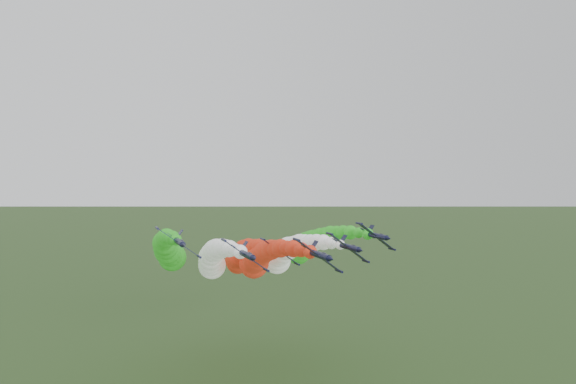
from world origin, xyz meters
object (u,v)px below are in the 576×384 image
object	(u,v)px
jet_inner_left	(213,259)
jet_trail	(241,256)
jet_lead	(259,259)
jet_outer_right	(307,246)
jet_outer_left	(168,250)
jet_inner_right	(284,254)

from	to	relation	value
jet_inner_left	jet_trail	xyz separation A→B (m)	(13.03, 19.08, -2.56)
jet_lead	jet_outer_right	world-z (taller)	jet_outer_right
jet_outer_right	jet_outer_left	bearing A→B (deg)	-179.99
jet_inner_left	jet_inner_right	world-z (taller)	jet_inner_right
jet_inner_left	jet_outer_right	distance (m)	33.17
jet_outer_left	jet_outer_right	distance (m)	42.01
jet_lead	jet_inner_left	world-z (taller)	jet_lead
jet_inner_left	jet_inner_right	xyz separation A→B (m)	(21.82, 3.61, -0.24)
jet_outer_right	jet_inner_right	bearing A→B (deg)	-145.83
jet_inner_right	jet_trail	bearing A→B (deg)	119.61
jet_inner_right	jet_outer_left	xyz separation A→B (m)	(-32.27, 6.60, 1.80)
jet_inner_left	jet_trail	world-z (taller)	jet_inner_left
jet_lead	jet_trail	xyz separation A→B (m)	(2.42, 26.81, -2.96)
jet_outer_right	jet_trail	world-z (taller)	jet_outer_right
jet_outer_left	jet_inner_left	bearing A→B (deg)	-44.32
jet_inner_left	jet_trail	size ratio (longest dim) A/B	1.00
jet_inner_right	jet_outer_right	distance (m)	11.81
jet_outer_right	jet_trail	xyz separation A→B (m)	(-18.52, 8.86, -3.45)
jet_lead	jet_inner_left	size ratio (longest dim) A/B	1.00
jet_inner_left	jet_outer_left	size ratio (longest dim) A/B	1.00
jet_inner_left	jet_outer_right	size ratio (longest dim) A/B	1.00
jet_inner_left	jet_outer_right	xyz separation A→B (m)	(31.54, 10.22, 0.89)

